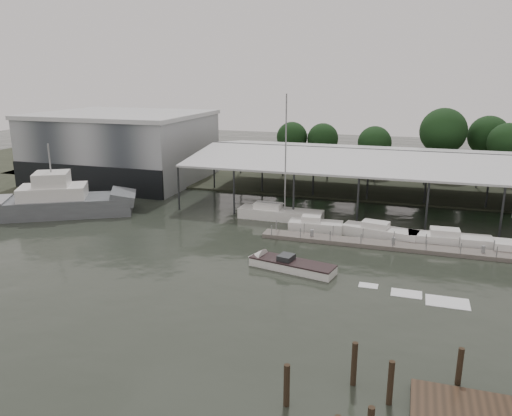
% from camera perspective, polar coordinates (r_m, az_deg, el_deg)
% --- Properties ---
extents(ground, '(200.00, 200.00, 0.00)m').
position_cam_1_polar(ground, '(43.66, -4.06, -6.91)').
color(ground, '#272C24').
rests_on(ground, ground).
extents(land_strip_far, '(140.00, 30.00, 0.30)m').
position_cam_1_polar(land_strip_far, '(82.58, 6.71, 3.74)').
color(land_strip_far, '#383C2D').
rests_on(land_strip_far, ground).
extents(land_strip_west, '(20.00, 40.00, 0.30)m').
position_cam_1_polar(land_strip_west, '(88.68, -21.29, 3.59)').
color(land_strip_west, '#383C2D').
rests_on(land_strip_west, ground).
extents(storage_warehouse, '(24.50, 20.50, 10.50)m').
position_cam_1_polar(storage_warehouse, '(80.84, -14.95, 6.81)').
color(storage_warehouse, '#9AA0A4').
rests_on(storage_warehouse, ground).
extents(covered_boat_shed, '(58.24, 24.00, 6.96)m').
position_cam_1_polar(covered_boat_shed, '(66.35, 19.09, 5.48)').
color(covered_boat_shed, silver).
rests_on(covered_boat_shed, ground).
extents(trawler_dock, '(3.00, 18.00, 0.50)m').
position_cam_1_polar(trawler_dock, '(70.37, -22.95, 0.72)').
color(trawler_dock, '#66615A').
rests_on(trawler_dock, ground).
extents(floating_dock, '(28.00, 2.00, 1.40)m').
position_cam_1_polar(floating_dock, '(50.22, 16.53, -4.27)').
color(floating_dock, '#66615A').
rests_on(floating_dock, ground).
extents(grey_trawler, '(16.79, 12.36, 8.84)m').
position_cam_1_polar(grey_trawler, '(63.44, -21.12, 0.66)').
color(grey_trawler, slate).
rests_on(grey_trawler, ground).
extents(white_sailboat, '(9.76, 2.81, 14.42)m').
position_cam_1_polar(white_sailboat, '(57.67, 2.67, -0.64)').
color(white_sailboat, white).
rests_on(white_sailboat, ground).
extents(speedboat_underway, '(18.96, 5.85, 2.00)m').
position_cam_1_polar(speedboat_underway, '(43.51, 3.36, -6.42)').
color(speedboat_underway, white).
rests_on(speedboat_underway, ground).
extents(moored_cruiser_0, '(5.80, 2.60, 1.70)m').
position_cam_1_polar(moored_cruiser_0, '(53.79, 6.78, -1.97)').
color(moored_cruiser_0, white).
rests_on(moored_cruiser_0, ground).
extents(moored_cruiser_1, '(7.86, 3.66, 1.70)m').
position_cam_1_polar(moored_cruiser_1, '(52.85, 13.92, -2.64)').
color(moored_cruiser_1, white).
rests_on(moored_cruiser_1, ground).
extents(moored_cruiser_2, '(7.92, 2.50, 1.70)m').
position_cam_1_polar(moored_cruiser_2, '(52.52, 21.17, -3.36)').
color(moored_cruiser_2, white).
rests_on(moored_cruiser_2, ground).
extents(mooring_pilings, '(8.79, 8.26, 3.16)m').
position_cam_1_polar(mooring_pilings, '(26.86, 12.51, -20.48)').
color(mooring_pilings, '#332519').
rests_on(mooring_pilings, ground).
extents(horizon_tree_line, '(66.05, 11.95, 11.04)m').
position_cam_1_polar(horizon_tree_line, '(86.42, 23.67, 7.09)').
color(horizon_tree_line, black).
rests_on(horizon_tree_line, ground).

